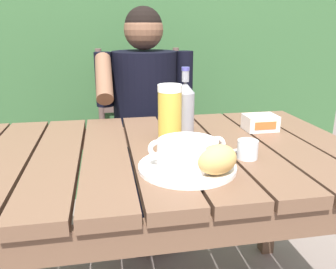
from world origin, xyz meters
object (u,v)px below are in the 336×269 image
at_px(serving_plate, 187,167).
at_px(beer_glass, 170,113).
at_px(chair_near_diner, 143,140).
at_px(soup_bowl, 187,152).
at_px(bread_roll, 217,159).
at_px(butter_tub, 260,123).
at_px(water_glass_small, 248,149).
at_px(beer_bottle, 185,108).
at_px(table_knife, 226,152).
at_px(person_eating, 146,109).

relative_size(serving_plate, beer_glass, 1.40).
relative_size(chair_near_diner, soup_bowl, 4.55).
xyz_separation_m(bread_roll, butter_tub, (0.30, 0.39, -0.02)).
bearing_deg(soup_bowl, beer_glass, 90.02).
xyz_separation_m(soup_bowl, beer_glass, (-0.00, 0.25, 0.05)).
bearing_deg(butter_tub, bread_roll, -127.64).
xyz_separation_m(water_glass_small, butter_tub, (0.16, 0.27, 0.00)).
bearing_deg(water_glass_small, beer_bottle, 116.50).
xyz_separation_m(chair_near_diner, butter_tub, (0.37, -0.71, 0.28)).
distance_m(butter_tub, table_knife, 0.31).
relative_size(chair_near_diner, beer_glass, 5.12).
height_order(water_glass_small, table_knife, water_glass_small).
bearing_deg(person_eating, chair_near_diner, 89.16).
distance_m(person_eating, bread_roll, 0.90).
height_order(serving_plate, bread_roll, bread_roll).
height_order(chair_near_diner, beer_bottle, chair_near_diner).
height_order(soup_bowl, butter_tub, soup_bowl).
bearing_deg(butter_tub, beer_glass, -170.33).
bearing_deg(beer_glass, person_eating, 91.44).
distance_m(chair_near_diner, person_eating, 0.30).
height_order(bread_roll, beer_bottle, beer_bottle).
height_order(soup_bowl, water_glass_small, soup_bowl).
bearing_deg(beer_glass, butter_tub, 9.67).
bearing_deg(beer_glass, bread_roll, -79.42).
relative_size(chair_near_diner, bread_roll, 7.25).
relative_size(chair_near_diner, beer_bottle, 4.05).
distance_m(person_eating, table_knife, 0.75).
relative_size(person_eating, butter_tub, 10.08).
xyz_separation_m(serving_plate, soup_bowl, (0.00, -0.00, 0.04)).
bearing_deg(butter_tub, beer_bottle, -178.05).
xyz_separation_m(bread_roll, beer_bottle, (0.00, 0.38, 0.05)).
bearing_deg(water_glass_small, serving_plate, -166.80).
bearing_deg(beer_bottle, butter_tub, 1.95).
bearing_deg(chair_near_diner, serving_plate, -89.36).
xyz_separation_m(chair_near_diner, person_eating, (-0.00, -0.20, 0.23)).
distance_m(soup_bowl, butter_tub, 0.48).
distance_m(chair_near_diner, table_knife, 0.98).
height_order(serving_plate, table_knife, serving_plate).
bearing_deg(person_eating, beer_glass, -88.56).
height_order(person_eating, beer_glass, person_eating).
distance_m(bread_roll, table_knife, 0.19).
bearing_deg(bread_roll, water_glass_small, 41.08).
bearing_deg(soup_bowl, table_knife, 33.13).
bearing_deg(table_knife, soup_bowl, -146.87).
bearing_deg(chair_near_diner, water_glass_small, -78.19).
xyz_separation_m(chair_near_diner, bread_roll, (0.07, -1.10, 0.30)).
distance_m(beer_bottle, table_knife, 0.25).
bearing_deg(chair_near_diner, bread_roll, -86.25).
height_order(beer_bottle, butter_tub, beer_bottle).
bearing_deg(water_glass_small, table_knife, 134.90).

